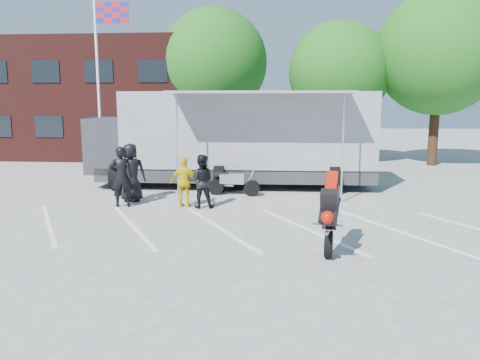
# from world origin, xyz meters

# --- Properties ---
(ground) EXTENTS (100.00, 100.00, 0.00)m
(ground) POSITION_xyz_m (0.00, 0.00, 0.00)
(ground) COLOR #A9A9A4
(ground) RESTS_ON ground
(parking_bay_lines) EXTENTS (18.09, 13.33, 0.01)m
(parking_bay_lines) POSITION_xyz_m (0.00, 1.00, 0.01)
(parking_bay_lines) COLOR white
(parking_bay_lines) RESTS_ON ground
(office_building) EXTENTS (18.00, 8.00, 7.00)m
(office_building) POSITION_xyz_m (-10.00, 18.00, 3.50)
(office_building) COLOR #3F1714
(office_building) RESTS_ON ground
(flagpole) EXTENTS (1.61, 0.12, 8.00)m
(flagpole) POSITION_xyz_m (-6.24, 10.00, 5.05)
(flagpole) COLOR white
(flagpole) RESTS_ON ground
(tree_left) EXTENTS (6.12, 6.12, 8.64)m
(tree_left) POSITION_xyz_m (-2.00, 16.00, 5.57)
(tree_left) COLOR #382314
(tree_left) RESTS_ON ground
(tree_mid) EXTENTS (5.44, 5.44, 7.68)m
(tree_mid) POSITION_xyz_m (5.00, 15.00, 4.94)
(tree_mid) COLOR #382314
(tree_mid) RESTS_ON ground
(tree_right) EXTENTS (6.46, 6.46, 9.12)m
(tree_right) POSITION_xyz_m (10.00, 14.50, 5.88)
(tree_right) COLOR #382314
(tree_right) RESTS_ON ground
(transporter_truck) EXTENTS (11.87, 5.86, 3.75)m
(transporter_truck) POSITION_xyz_m (0.09, 7.28, 0.00)
(transporter_truck) COLOR #9A9BA2
(transporter_truck) RESTS_ON ground
(parked_motorcycle) EXTENTS (2.01, 0.85, 1.02)m
(parked_motorcycle) POSITION_xyz_m (0.18, 5.40, 0.00)
(parked_motorcycle) COLOR #A6A6AA
(parked_motorcycle) RESTS_ON ground
(stunt_bike_rider) EXTENTS (1.10, 1.82, 2.00)m
(stunt_bike_rider) POSITION_xyz_m (3.03, -0.67, 0.00)
(stunt_bike_rider) COLOR black
(stunt_bike_rider) RESTS_ON ground
(spectator_leather_a) EXTENTS (1.10, 0.86, 1.99)m
(spectator_leather_a) POSITION_xyz_m (-3.21, 4.14, 1.00)
(spectator_leather_a) COLOR black
(spectator_leather_a) RESTS_ON ground
(spectator_leather_b) EXTENTS (0.80, 0.60, 1.97)m
(spectator_leather_b) POSITION_xyz_m (-3.25, 3.29, 0.99)
(spectator_leather_b) COLOR black
(spectator_leather_b) RESTS_ON ground
(spectator_leather_c) EXTENTS (0.88, 0.71, 1.72)m
(spectator_leather_c) POSITION_xyz_m (-0.66, 3.36, 0.86)
(spectator_leather_c) COLOR black
(spectator_leather_c) RESTS_ON ground
(spectator_hivis) EXTENTS (0.97, 0.44, 1.62)m
(spectator_hivis) POSITION_xyz_m (-1.21, 3.41, 0.81)
(spectator_hivis) COLOR yellow
(spectator_hivis) RESTS_ON ground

